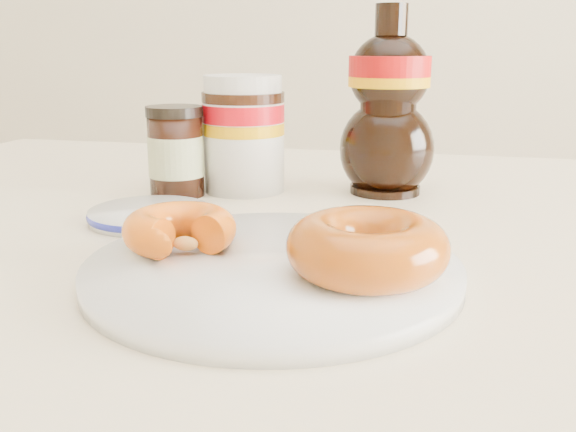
% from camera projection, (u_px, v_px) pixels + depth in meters
% --- Properties ---
extents(dining_table, '(1.40, 0.90, 0.75)m').
position_uv_depth(dining_table, '(380.00, 313.00, 0.62)').
color(dining_table, beige).
rests_on(dining_table, ground).
extents(plate, '(0.28, 0.28, 0.01)m').
position_uv_depth(plate, '(273.00, 269.00, 0.48)').
color(plate, white).
rests_on(plate, dining_table).
extents(donut_bitten, '(0.11, 0.11, 0.03)m').
position_uv_depth(donut_bitten, '(180.00, 229.00, 0.50)').
color(donut_bitten, '#D9620C').
rests_on(donut_bitten, plate).
extents(donut_whole, '(0.12, 0.12, 0.04)m').
position_uv_depth(donut_whole, '(367.00, 247.00, 0.44)').
color(donut_whole, '#9B350A').
rests_on(donut_whole, plate).
extents(nutella_jar, '(0.10, 0.10, 0.13)m').
position_uv_depth(nutella_jar, '(244.00, 129.00, 0.75)').
color(nutella_jar, white).
rests_on(nutella_jar, dining_table).
extents(syrup_bottle, '(0.12, 0.11, 0.21)m').
position_uv_depth(syrup_bottle, '(388.00, 101.00, 0.73)').
color(syrup_bottle, black).
rests_on(syrup_bottle, dining_table).
extents(dark_jar, '(0.06, 0.06, 0.10)m').
position_uv_depth(dark_jar, '(176.00, 152.00, 0.73)').
color(dark_jar, black).
rests_on(dark_jar, dining_table).
extents(blue_rim_saucer, '(0.12, 0.12, 0.01)m').
position_uv_depth(blue_rim_saucer, '(150.00, 214.00, 0.63)').
color(blue_rim_saucer, white).
rests_on(blue_rim_saucer, dining_table).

